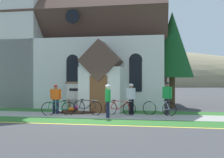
% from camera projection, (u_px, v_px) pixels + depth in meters
% --- Properties ---
extents(ground, '(140.00, 140.00, 0.00)m').
position_uv_depth(ground, '(103.00, 110.00, 16.91)').
color(ground, '#3D3D3F').
extents(sidewalk_slab, '(32.00, 2.15, 0.01)m').
position_uv_depth(sidewalk_slab, '(56.00, 115.00, 14.75)').
color(sidewalk_slab, '#99968E').
rests_on(sidewalk_slab, ground).
extents(grass_verge, '(32.00, 1.64, 0.01)m').
position_uv_depth(grass_verge, '(41.00, 120.00, 12.88)').
color(grass_verge, '#2D6628').
rests_on(grass_verge, ground).
extents(church_lawn, '(24.00, 1.63, 0.01)m').
position_uv_depth(church_lawn, '(68.00, 111.00, 16.61)').
color(church_lawn, '#2D6628').
rests_on(church_lawn, ground).
extents(curb_paint_stripe, '(28.00, 0.16, 0.01)m').
position_uv_depth(curb_paint_stripe, '(32.00, 123.00, 11.93)').
color(curb_paint_stripe, yellow).
rests_on(curb_paint_stripe, ground).
extents(church_building, '(11.83, 11.10, 13.41)m').
position_uv_depth(church_building, '(84.00, 44.00, 21.66)').
color(church_building, silver).
rests_on(church_building, ground).
extents(church_sign, '(1.93, 0.20, 1.74)m').
position_uv_depth(church_sign, '(81.00, 92.00, 16.58)').
color(church_sign, '#7F6047').
rests_on(church_sign, ground).
extents(flower_bed, '(2.35, 2.35, 0.34)m').
position_uv_depth(flower_bed, '(79.00, 111.00, 16.04)').
color(flower_bed, '#382319').
rests_on(flower_bed, ground).
extents(bicycle_black, '(1.72, 0.57, 0.85)m').
position_uv_depth(bicycle_black, '(87.00, 107.00, 14.74)').
color(bicycle_black, black).
rests_on(bicycle_black, ground).
extents(bicycle_green, '(1.72, 0.49, 0.80)m').
position_uv_depth(bicycle_green, '(59.00, 108.00, 14.55)').
color(bicycle_green, black).
rests_on(bicycle_green, ground).
extents(bicycle_orange, '(1.74, 0.50, 0.81)m').
position_uv_depth(bicycle_orange, '(120.00, 108.00, 14.63)').
color(bicycle_orange, black).
rests_on(bicycle_orange, ground).
extents(bicycle_red, '(1.74, 0.56, 0.83)m').
position_uv_depth(bicycle_red, '(159.00, 108.00, 14.48)').
color(bicycle_red, black).
rests_on(bicycle_red, ground).
extents(cyclist_in_orange_jersey, '(0.42, 0.61, 1.65)m').
position_uv_depth(cyclist_in_orange_jersey, '(131.00, 96.00, 14.87)').
color(cyclist_in_orange_jersey, black).
rests_on(cyclist_in_orange_jersey, ground).
extents(cyclist_in_red_jersey, '(0.35, 0.69, 1.62)m').
position_uv_depth(cyclist_in_red_jersey, '(108.00, 99.00, 13.56)').
color(cyclist_in_red_jersey, '#191E38').
rests_on(cyclist_in_red_jersey, ground).
extents(cyclist_in_blue_jersey, '(0.64, 0.27, 1.58)m').
position_uv_depth(cyclist_in_blue_jersey, '(56.00, 97.00, 15.11)').
color(cyclist_in_blue_jersey, '#191E38').
rests_on(cyclist_in_blue_jersey, ground).
extents(cyclist_in_white_jersey, '(0.50, 0.55, 1.74)m').
position_uv_depth(cyclist_in_white_jersey, '(167.00, 95.00, 14.74)').
color(cyclist_in_white_jersey, '#2D2D33').
rests_on(cyclist_in_white_jersey, ground).
extents(roadside_conifer, '(2.82, 2.82, 6.39)m').
position_uv_depth(roadside_conifer, '(172.00, 45.00, 18.47)').
color(roadside_conifer, '#4C3823').
rests_on(roadside_conifer, ground).
extents(distant_hill, '(108.47, 43.17, 22.08)m').
position_uv_depth(distant_hill, '(112.00, 85.00, 88.44)').
color(distant_hill, '#847A5B').
rests_on(distant_hill, ground).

